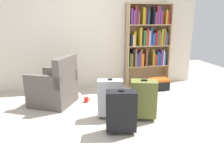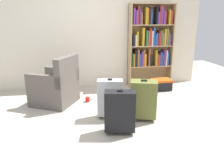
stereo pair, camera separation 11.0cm
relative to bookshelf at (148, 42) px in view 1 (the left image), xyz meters
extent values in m
plane|color=#B2A899|center=(-1.37, -1.78, -1.02)|extent=(9.04, 9.04, 0.00)
cube|color=beige|center=(-1.37, 0.20, 0.28)|extent=(5.16, 0.10, 2.60)
cube|color=tan|center=(-0.49, -0.01, -0.09)|extent=(0.02, 0.28, 1.85)
cube|color=tan|center=(0.50, -0.01, -0.09)|extent=(0.02, 0.28, 1.85)
cube|color=tan|center=(0.01, 0.12, -0.09)|extent=(1.00, 0.02, 1.85)
cube|color=tan|center=(0.01, -0.01, -1.01)|extent=(0.96, 0.26, 0.02)
cube|color=tan|center=(0.01, -0.01, -0.55)|extent=(0.96, 0.26, 0.02)
cube|color=tan|center=(0.01, -0.01, -0.08)|extent=(0.96, 0.26, 0.02)
cube|color=tan|center=(0.01, -0.01, 0.38)|extent=(0.96, 0.26, 0.02)
cube|color=tan|center=(0.01, -0.01, 0.83)|extent=(0.96, 0.26, 0.02)
cube|color=#2D7238|center=(-0.44, -0.06, -0.38)|extent=(0.02, 0.16, 0.30)
cube|color=orange|center=(-0.40, -0.06, -0.39)|extent=(0.02, 0.17, 0.29)
cube|color=black|center=(-0.37, -0.02, -0.35)|extent=(0.04, 0.23, 0.37)
cube|color=brown|center=(-0.31, -0.05, -0.34)|extent=(0.04, 0.18, 0.39)
cube|color=#264C99|center=(-0.26, -0.04, -0.39)|extent=(0.03, 0.20, 0.29)
cube|color=#66337F|center=(-0.22, -0.02, -0.37)|extent=(0.03, 0.23, 0.34)
cube|color=brown|center=(-0.18, -0.05, -0.35)|extent=(0.03, 0.17, 0.38)
cube|color=orange|center=(-0.14, -0.02, -0.39)|extent=(0.04, 0.24, 0.29)
cube|color=brown|center=(-0.05, -0.03, -0.34)|extent=(0.03, 0.21, 0.38)
cube|color=black|center=(-0.01, -0.04, -0.41)|extent=(0.04, 0.21, 0.25)
cube|color=gold|center=(0.12, -0.05, -0.35)|extent=(0.02, 0.17, 0.37)
cube|color=brown|center=(0.15, -0.02, -0.39)|extent=(0.02, 0.24, 0.29)
cube|color=#B22D2D|center=(0.19, -0.05, -0.41)|extent=(0.04, 0.18, 0.26)
cube|color=#264C99|center=(0.23, -0.03, -0.38)|extent=(0.04, 0.22, 0.31)
cube|color=#264C99|center=(0.28, -0.02, -0.40)|extent=(0.03, 0.23, 0.28)
cube|color=#66337F|center=(0.32, -0.03, -0.36)|extent=(0.04, 0.21, 0.36)
cube|color=silver|center=(0.37, -0.04, -0.36)|extent=(0.03, 0.19, 0.35)
cube|color=#264C99|center=(0.40, -0.02, -0.38)|extent=(0.03, 0.23, 0.31)
cube|color=black|center=(-0.42, -0.05, 0.05)|extent=(0.04, 0.18, 0.25)
cube|color=silver|center=(-0.38, -0.04, 0.05)|extent=(0.03, 0.19, 0.24)
cube|color=gold|center=(-0.34, -0.03, 0.08)|extent=(0.04, 0.22, 0.31)
cube|color=gold|center=(-0.21, -0.04, 0.13)|extent=(0.04, 0.20, 0.40)
cube|color=black|center=(-0.17, -0.05, 0.09)|extent=(0.02, 0.17, 0.32)
cube|color=#2D7238|center=(-0.13, -0.05, 0.10)|extent=(0.04, 0.17, 0.34)
cube|color=brown|center=(-0.08, -0.02, 0.09)|extent=(0.03, 0.23, 0.33)
cube|color=#B22D2D|center=(-0.04, -0.02, 0.11)|extent=(0.03, 0.24, 0.37)
cube|color=silver|center=(0.00, -0.05, 0.09)|extent=(0.03, 0.18, 0.33)
cube|color=#264C99|center=(0.04, -0.06, 0.13)|extent=(0.03, 0.16, 0.40)
cube|color=#264C99|center=(0.07, -0.06, 0.05)|extent=(0.02, 0.17, 0.25)
cube|color=#264C99|center=(0.11, -0.05, 0.07)|extent=(0.04, 0.17, 0.28)
cube|color=#B22D2D|center=(0.15, -0.03, 0.07)|extent=(0.02, 0.21, 0.27)
cube|color=#B22D2D|center=(0.19, -0.03, 0.09)|extent=(0.03, 0.22, 0.33)
cube|color=#2D7238|center=(0.23, -0.04, 0.10)|extent=(0.03, 0.20, 0.34)
cube|color=brown|center=(0.26, -0.05, 0.07)|extent=(0.03, 0.18, 0.29)
cube|color=gold|center=(0.30, -0.03, 0.11)|extent=(0.04, 0.22, 0.37)
cube|color=brown|center=(0.35, -0.05, 0.11)|extent=(0.04, 0.18, 0.37)
cube|color=#2D7238|center=(0.39, -0.05, 0.09)|extent=(0.02, 0.17, 0.32)
cube|color=#66337F|center=(0.42, -0.03, 0.05)|extent=(0.03, 0.22, 0.25)
cube|color=#66337F|center=(-0.43, -0.05, 0.56)|extent=(0.04, 0.19, 0.33)
cube|color=#66337F|center=(-0.37, -0.05, 0.54)|extent=(0.04, 0.18, 0.29)
cube|color=#B22D2D|center=(-0.34, -0.04, 0.58)|extent=(0.02, 0.20, 0.38)
cube|color=#66337F|center=(-0.30, -0.06, 0.56)|extent=(0.02, 0.16, 0.33)
cube|color=brown|center=(-0.26, -0.03, 0.52)|extent=(0.03, 0.21, 0.25)
cube|color=gold|center=(-0.16, -0.04, 0.57)|extent=(0.03, 0.19, 0.36)
cube|color=orange|center=(-0.12, -0.03, 0.56)|extent=(0.02, 0.21, 0.34)
cube|color=black|center=(-0.08, -0.02, 0.57)|extent=(0.04, 0.24, 0.36)
cube|color=#264C99|center=(-0.04, -0.04, 0.53)|extent=(0.02, 0.19, 0.29)
cube|color=black|center=(0.08, -0.05, 0.58)|extent=(0.02, 0.19, 0.38)
cube|color=#66337F|center=(0.12, -0.02, 0.52)|extent=(0.04, 0.23, 0.26)
cube|color=#B22D2D|center=(0.16, -0.03, 0.59)|extent=(0.02, 0.21, 0.39)
cube|color=#66337F|center=(0.20, -0.06, 0.58)|extent=(0.04, 0.16, 0.37)
cube|color=#66337F|center=(0.25, -0.05, 0.54)|extent=(0.03, 0.17, 0.29)
cube|color=#B22D2D|center=(0.28, -0.02, 0.53)|extent=(0.02, 0.23, 0.28)
cube|color=gold|center=(0.38, -0.06, 0.55)|extent=(0.03, 0.16, 0.31)
cube|color=#B22D2D|center=(0.42, -0.04, 0.53)|extent=(0.03, 0.21, 0.28)
cube|color=#59514C|center=(-2.13, -0.83, -0.82)|extent=(0.94, 0.94, 0.40)
cube|color=gray|center=(-2.13, -0.83, -0.58)|extent=(0.75, 0.71, 0.08)
cube|color=#59514C|center=(-1.87, -0.96, -0.37)|extent=(0.43, 0.68, 0.50)
cube|color=#59514C|center=(-1.99, -0.56, -0.51)|extent=(0.67, 0.41, 0.22)
cube|color=#59514C|center=(-2.27, -1.09, -0.51)|extent=(0.67, 0.41, 0.22)
cylinder|color=red|center=(-1.52, -0.88, -0.97)|extent=(0.08, 0.08, 0.10)
torus|color=red|center=(-1.47, -0.88, -0.97)|extent=(0.06, 0.01, 0.06)
cube|color=black|center=(0.15, -0.40, -0.91)|extent=(0.43, 0.29, 0.22)
cube|color=#D85919|center=(0.15, -0.40, -0.80)|extent=(0.44, 0.30, 0.05)
cube|color=brown|center=(-0.71, -1.79, -0.68)|extent=(0.46, 0.36, 0.58)
cube|color=black|center=(-0.71, -1.79, -0.38)|extent=(0.10, 0.08, 0.02)
cylinder|color=black|center=(-0.84, -1.74, -0.99)|extent=(0.06, 0.06, 0.05)
cylinder|color=black|center=(-0.57, -1.83, -0.99)|extent=(0.06, 0.06, 0.05)
cube|color=#B7BABF|center=(-1.21, -1.64, -0.68)|extent=(0.42, 0.25, 0.58)
cube|color=black|center=(-1.21, -1.64, -0.38)|extent=(0.07, 0.05, 0.02)
cylinder|color=black|center=(-1.35, -1.61, -0.99)|extent=(0.06, 0.06, 0.05)
cylinder|color=black|center=(-1.07, -1.66, -0.99)|extent=(0.06, 0.06, 0.05)
cube|color=black|center=(-1.16, -2.15, -0.69)|extent=(0.45, 0.28, 0.56)
cube|color=black|center=(-1.16, -2.15, -0.40)|extent=(0.08, 0.05, 0.02)
cylinder|color=black|center=(-1.30, -2.12, -0.99)|extent=(0.06, 0.06, 0.05)
cylinder|color=black|center=(-1.02, -2.18, -0.99)|extent=(0.06, 0.06, 0.05)
camera|label=1|loc=(-1.85, -4.84, 0.52)|focal=35.32mm
camera|label=2|loc=(-1.74, -4.86, 0.52)|focal=35.32mm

